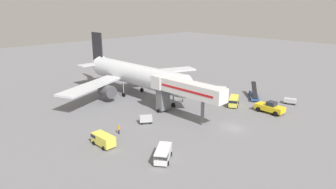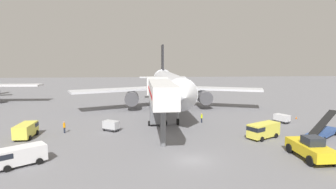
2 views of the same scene
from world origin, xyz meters
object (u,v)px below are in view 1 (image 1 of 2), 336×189
at_px(baggage_cart_far_right, 222,89).
at_px(ground_crew_worker_midground, 183,99).
at_px(belt_loader_truck, 254,95).
at_px(ground_crew_worker_foreground, 119,129).
at_px(service_van_mid_center, 163,154).
at_px(service_van_rear_right, 234,101).
at_px(jet_bridge, 182,89).
at_px(baggage_cart_near_center, 146,119).
at_px(pushback_tug, 270,107).
at_px(airplane_at_gate, 134,74).
at_px(safety_cone_alpha, 223,86).
at_px(service_van_near_right, 103,139).
at_px(baggage_cart_outer_left, 290,101).

height_order(baggage_cart_far_right, ground_crew_worker_midground, ground_crew_worker_midground).
distance_m(belt_loader_truck, ground_crew_worker_foreground, 37.55).
xyz_separation_m(service_van_mid_center, baggage_cart_far_right, (36.68, 16.32, -0.32)).
height_order(belt_loader_truck, service_van_rear_right, belt_loader_truck).
height_order(jet_bridge, belt_loader_truck, jet_bridge).
bearing_deg(service_van_rear_right, service_van_mid_center, -165.84).
xyz_separation_m(belt_loader_truck, baggage_cart_near_center, (-30.33, 5.89, 0.08)).
bearing_deg(service_van_mid_center, pushback_tug, -1.33).
bearing_deg(ground_crew_worker_foreground, pushback_tug, -23.94).
height_order(airplane_at_gate, safety_cone_alpha, airplane_at_gate).
xyz_separation_m(service_van_mid_center, ground_crew_worker_midground, (22.74, 17.52, -0.23)).
relative_size(airplane_at_gate, ground_crew_worker_midground, 25.41).
height_order(airplane_at_gate, ground_crew_worker_midground, airplane_at_gate).
bearing_deg(service_van_rear_right, baggage_cart_far_right, 50.12).
xyz_separation_m(jet_bridge, baggage_cart_near_center, (-7.37, 2.78, -5.21)).
xyz_separation_m(service_van_rear_right, baggage_cart_near_center, (-21.49, 5.89, -0.35)).
bearing_deg(safety_cone_alpha, service_van_rear_right, -135.15).
relative_size(airplane_at_gate, pushback_tug, 6.96).
bearing_deg(baggage_cart_near_center, ground_crew_worker_foreground, -175.07).
distance_m(pushback_tug, service_van_near_right, 36.55).
xyz_separation_m(airplane_at_gate, ground_crew_worker_midground, (4.60, -12.86, -4.54)).
distance_m(service_van_rear_right, baggage_cart_outer_left, 13.75).
bearing_deg(ground_crew_worker_foreground, baggage_cart_far_right, 5.83).
height_order(pushback_tug, service_van_mid_center, pushback_tug).
distance_m(pushback_tug, ground_crew_worker_midground, 20.03).
relative_size(ground_crew_worker_foreground, ground_crew_worker_midground, 1.04).
distance_m(jet_bridge, pushback_tug, 20.07).
bearing_deg(baggage_cart_far_right, ground_crew_worker_foreground, -174.17).
bearing_deg(service_van_rear_right, ground_crew_worker_foreground, 169.41).
bearing_deg(service_van_rear_right, belt_loader_truck, -0.06).
bearing_deg(ground_crew_worker_midground, service_van_mid_center, -142.39).
xyz_separation_m(belt_loader_truck, baggage_cart_far_right, (-1.36, 8.96, 0.01)).
height_order(jet_bridge, baggage_cart_far_right, jet_bridge).
bearing_deg(baggage_cart_outer_left, ground_crew_worker_midground, 133.05).
height_order(service_van_mid_center, ground_crew_worker_midground, service_van_mid_center).
distance_m(pushback_tug, baggage_cart_near_center, 27.17).
bearing_deg(baggage_cart_outer_left, ground_crew_worker_foreground, 160.73).
relative_size(ground_crew_worker_foreground, safety_cone_alpha, 3.64).
height_order(baggage_cart_far_right, baggage_cart_outer_left, baggage_cart_far_right).
distance_m(service_van_near_right, safety_cone_alpha, 45.43).
bearing_deg(safety_cone_alpha, ground_crew_worker_midground, -175.31).
relative_size(service_van_mid_center, ground_crew_worker_midground, 2.96).
height_order(belt_loader_truck, safety_cone_alpha, belt_loader_truck).
distance_m(service_van_mid_center, service_van_near_right, 11.26).
bearing_deg(baggage_cart_far_right, service_van_mid_center, -156.01).
distance_m(belt_loader_truck, service_van_mid_center, 38.75).
xyz_separation_m(airplane_at_gate, belt_loader_truck, (19.90, -23.02, -4.64)).
xyz_separation_m(service_van_mid_center, ground_crew_worker_foreground, (0.87, 12.66, -0.20)).
bearing_deg(service_van_near_right, service_van_rear_right, -5.63).
relative_size(airplane_at_gate, belt_loader_truck, 6.00).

